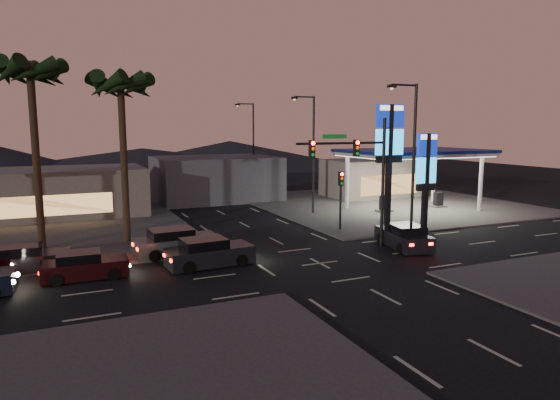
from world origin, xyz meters
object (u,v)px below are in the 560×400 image
car_lane_b_mid (26,260)px  car_lane_b_front (175,243)px  pylon_sign_tall (389,142)px  traffic_signal_mast (360,164)px  car_lane_a_front (208,253)px  suv_station (404,237)px  gas_station (414,154)px  pylon_sign_short (426,167)px  car_lane_a_mid (84,266)px

car_lane_b_mid → car_lane_b_front: bearing=1.6°
pylon_sign_tall → traffic_signal_mast: (-4.74, -3.51, -1.17)m
car_lane_a_front → suv_station: bearing=-4.6°
car_lane_b_mid → pylon_sign_tall: bearing=1.7°
gas_station → pylon_sign_short: size_ratio=1.74×
pylon_sign_tall → pylon_sign_short: (2.50, -1.00, -1.74)m
car_lane_a_mid → car_lane_b_front: car_lane_b_front is taller
car_lane_b_mid → suv_station: size_ratio=0.92×
suv_station → pylon_sign_short: bearing=37.6°
car_lane_a_mid → car_lane_b_mid: car_lane_b_mid is taller
traffic_signal_mast → car_lane_a_mid: bearing=178.6°
pylon_sign_short → car_lane_b_front: (-17.85, 0.53, -3.91)m
gas_station → car_lane_b_front: bearing=-163.0°
traffic_signal_mast → suv_station: (2.73, -0.96, -4.53)m
car_lane_b_mid → suv_station: bearing=-10.2°
pylon_sign_tall → car_lane_b_front: pylon_sign_tall is taller
pylon_sign_short → car_lane_b_mid: 25.99m
traffic_signal_mast → car_lane_a_mid: size_ratio=1.90×
pylon_sign_short → car_lane_a_front: bearing=-171.5°
car_lane_a_mid → car_lane_b_mid: (-2.68, 2.44, 0.03)m
pylon_sign_tall → suv_station: pylon_sign_tall is taller
traffic_signal_mast → car_lane_b_mid: 19.20m
car_lane_a_front → suv_station: (12.23, -0.98, -0.02)m
gas_station → pylon_sign_tall: 10.01m
car_lane_a_mid → suv_station: (18.49, -1.35, 0.07)m
traffic_signal_mast → car_lane_b_mid: bearing=171.3°
pylon_sign_short → car_lane_a_front: size_ratio=1.45×
pylon_sign_short → car_lane_a_mid: (-23.00, -2.12, -4.03)m
traffic_signal_mast → suv_station: 5.37m
gas_station → traffic_signal_mast: (-12.24, -10.01, 0.15)m
gas_station → car_lane_b_front: 24.28m
car_lane_b_front → suv_station: (13.34, -4.01, -0.04)m
pylon_sign_short → traffic_signal_mast: (-7.24, -2.51, 0.57)m
gas_station → car_lane_b_front: size_ratio=2.43×
traffic_signal_mast → car_lane_b_front: 11.91m
suv_station → car_lane_a_front: bearing=175.4°
gas_station → car_lane_a_front: (-21.74, -10.00, -4.37)m
car_lane_a_front → car_lane_b_mid: 9.37m
car_lane_a_mid → gas_station: bearing=19.0°
pylon_sign_tall → suv_station: size_ratio=1.88×
car_lane_a_mid → car_lane_b_mid: 3.63m
suv_station → traffic_signal_mast: bearing=160.6°
pylon_sign_tall → car_lane_a_mid: pylon_sign_tall is taller
pylon_sign_short → car_lane_b_front: pylon_sign_short is taller
car_lane_a_mid → car_lane_b_mid: bearing=137.6°
gas_station → car_lane_a_mid: gas_station is taller
car_lane_b_mid → car_lane_a_mid: bearing=-42.4°
gas_station → car_lane_a_mid: size_ratio=2.89×
gas_station → suv_station: size_ratio=2.55×
car_lane_a_mid → suv_station: size_ratio=0.88×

